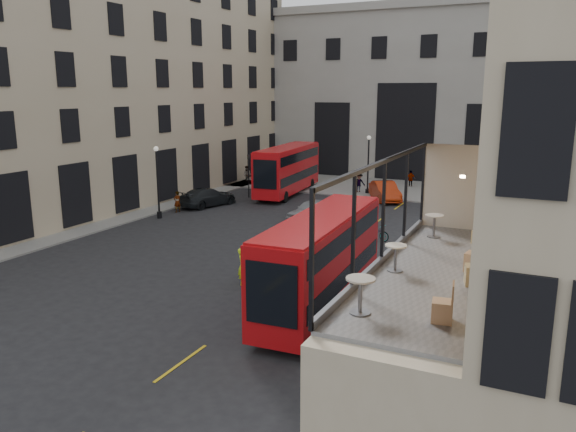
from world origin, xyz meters
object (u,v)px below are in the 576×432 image
at_px(street_lamp_b, 368,168).
at_px(car_c, 208,197).
at_px(cafe_chair_a, 443,310).
at_px(cafe_table_near, 360,290).
at_px(pedestrian_e, 177,202).
at_px(cafe_chair_b, 475,274).
at_px(pedestrian_b, 359,183).
at_px(bicycle, 375,232).
at_px(car_b, 385,191).
at_px(traffic_light_far, 248,170).
at_px(pedestrian_d, 496,192).
at_px(cafe_table_far, 434,222).
at_px(cafe_chair_c, 476,261).
at_px(traffic_light_near, 333,225).
at_px(cafe_table_mid, 396,254).
at_px(pedestrian_c, 411,179).
at_px(pedestrian_a, 247,175).
at_px(cyclist, 243,266).
at_px(cafe_chair_d, 480,236).
at_px(bus_near, 322,257).
at_px(street_lamp_a, 158,186).
at_px(bus_far, 288,168).
at_px(car_a, 312,210).

relative_size(street_lamp_b, car_c, 1.03).
bearing_deg(cafe_chair_a, cafe_table_near, -169.81).
bearing_deg(pedestrian_e, cafe_chair_b, 68.66).
bearing_deg(pedestrian_b, bicycle, -105.22).
relative_size(bicycle, pedestrian_b, 1.00).
height_order(car_b, cafe_chair_b, cafe_chair_b).
distance_m(traffic_light_far, cafe_chair_a, 38.59).
relative_size(pedestrian_d, cafe_chair_a, 2.23).
bearing_deg(cafe_table_far, traffic_light_far, 130.24).
height_order(pedestrian_e, cafe_chair_c, cafe_chair_c).
xyz_separation_m(traffic_light_near, cafe_table_mid, (6.53, -12.54, 2.65)).
bearing_deg(traffic_light_near, pedestrian_c, 94.83).
bearing_deg(pedestrian_a, pedestrian_b, -1.48).
bearing_deg(cafe_chair_b, pedestrian_a, 126.85).
relative_size(bicycle, pedestrian_c, 1.14).
bearing_deg(cafe_chair_a, cyclist, 135.00).
bearing_deg(cafe_chair_d, bus_near, 152.64).
bearing_deg(traffic_light_far, car_b, 18.76).
distance_m(cafe_table_mid, cafe_chair_a, 3.37).
distance_m(pedestrian_d, cafe_chair_c, 34.85).
distance_m(cyclist, pedestrian_a, 30.13).
bearing_deg(car_c, street_lamp_a, 97.63).
bearing_deg(cafe_table_near, cyclist, 129.68).
height_order(car_c, cyclist, cyclist).
distance_m(cyclist, cafe_chair_d, 12.88).
distance_m(car_c, bicycle, 16.18).
relative_size(bicycle, cafe_table_far, 2.59).
xyz_separation_m(street_lamp_b, cafe_table_near, (11.59, -37.71, 2.74)).
relative_size(bus_far, pedestrian_c, 6.64).
bearing_deg(cafe_table_far, pedestrian_b, 112.36).
bearing_deg(pedestrian_d, cafe_table_far, 165.57).
bearing_deg(traffic_light_near, cafe_table_near, -67.23).
height_order(bus_near, cafe_table_far, cafe_table_far).
bearing_deg(bus_near, cafe_table_mid, -55.46).
xyz_separation_m(traffic_light_near, car_b, (-2.75, 19.82, -1.61)).
xyz_separation_m(car_b, cafe_table_mid, (9.28, -32.36, 4.26)).
xyz_separation_m(car_b, pedestrian_a, (-14.99, 2.55, 0.10)).
distance_m(pedestrian_e, cafe_table_far, 28.62).
bearing_deg(pedestrian_b, cafe_table_near, -108.98).
xyz_separation_m(bus_far, pedestrian_a, (-6.15, 3.39, -1.53)).
bearing_deg(pedestrian_a, car_b, -10.24).
bearing_deg(street_lamp_a, car_a, 21.86).
xyz_separation_m(cafe_table_near, cafe_chair_c, (1.86, 4.03, -0.24)).
bearing_deg(bicycle, bus_far, 57.38).
bearing_deg(cafe_chair_b, cafe_table_mid, 173.62).
relative_size(traffic_light_near, pedestrian_c, 2.27).
height_order(pedestrian_b, cafe_table_far, cafe_table_far).
height_order(bus_near, cafe_chair_d, cafe_chair_d).
bearing_deg(cafe_chair_b, cyclist, 143.16).
distance_m(street_lamp_a, bicycle, 16.44).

